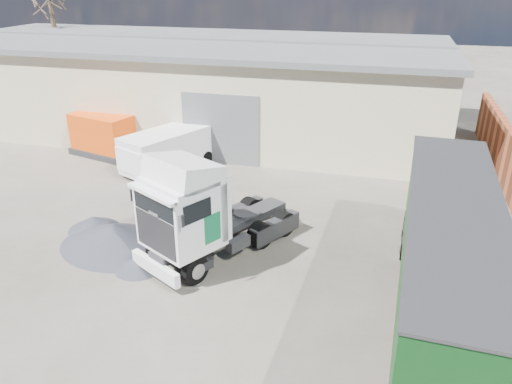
% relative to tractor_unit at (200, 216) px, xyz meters
% --- Properties ---
extents(ground, '(120.00, 120.00, 0.00)m').
position_rel_tractor_unit_xyz_m(ground, '(-0.32, -0.99, -1.65)').
color(ground, '#282621').
rests_on(ground, ground).
extents(warehouse, '(30.60, 12.60, 5.42)m').
position_rel_tractor_unit_xyz_m(warehouse, '(-6.31, 15.01, 1.01)').
color(warehouse, beige).
rests_on(warehouse, ground).
extents(tractor_unit, '(4.71, 6.09, 3.93)m').
position_rel_tractor_unit_xyz_m(tractor_unit, '(0.00, 0.00, 0.00)').
color(tractor_unit, black).
rests_on(tractor_unit, ground).
extents(box_trailer, '(2.87, 11.22, 3.70)m').
position_rel_tractor_unit_xyz_m(box_trailer, '(7.62, -1.28, 0.60)').
color(box_trailer, '#2D2D30').
rests_on(box_trailer, ground).
extents(panel_van, '(3.80, 5.19, 1.97)m').
position_rel_tractor_unit_xyz_m(panel_van, '(-4.62, 7.41, -0.63)').
color(panel_van, black).
rests_on(panel_van, ground).
extents(orange_skip, '(3.97, 3.04, 2.20)m').
position_rel_tractor_unit_xyz_m(orange_skip, '(-8.78, 8.81, -0.69)').
color(orange_skip, '#2D2D30').
rests_on(orange_skip, ground).
extents(gravel_heap, '(5.03, 4.87, 0.89)m').
position_rel_tractor_unit_xyz_m(gravel_heap, '(-3.35, 0.04, -1.24)').
color(gravel_heap, black).
rests_on(gravel_heap, ground).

